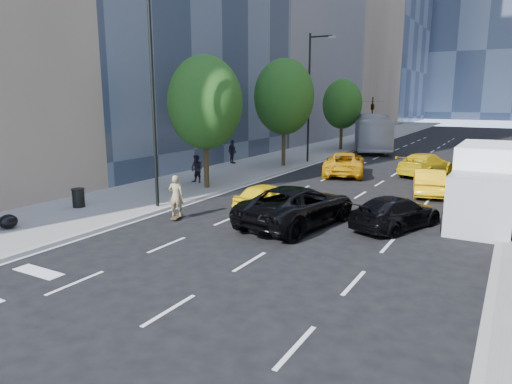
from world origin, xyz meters
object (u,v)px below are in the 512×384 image
Objects in this scene: box_truck at (486,183)px; city_bus at (372,132)px; black_sedan_lincoln at (297,206)px; black_sedan_mercedes at (396,212)px; trash_can at (78,198)px; skateboarder at (176,199)px.

city_bus is at bearing 115.83° from box_truck.
black_sedan_lincoln is 0.46× the size of city_bus.
city_bus is 27.78m from box_truck.
black_sedan_mercedes is at bearing -132.86° from box_truck.
city_bus reaches higher than trash_can.
skateboarder is at bearing 42.04° from black_sedan_mercedes.
box_truck is at bearing 24.13° from trash_can.
city_bus reaches higher than skateboarder.
black_sedan_lincoln is 30.31m from city_bus.
black_sedan_mercedes is 4.50m from box_truck.
skateboarder is 5.24m from trash_can.
black_sedan_mercedes is 0.35× the size of city_bus.
trash_can is (-4.84, -32.60, -1.24)m from city_bus.
black_sedan_mercedes is at bearing -178.34° from skateboarder.
box_truck reaches higher than skateboarder.
box_truck is 7.99× the size of trash_can.
city_bus is (-9.00, 28.26, 1.15)m from black_sedan_mercedes.
skateboarder is 9.33m from black_sedan_mercedes.
skateboarder is 0.27× the size of box_truck.
box_truck is at bearing -112.01° from black_sedan_mercedes.
city_bus is (-0.29, 31.60, 0.89)m from skateboarder.
skateboarder reaches higher than black_sedan_lincoln.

